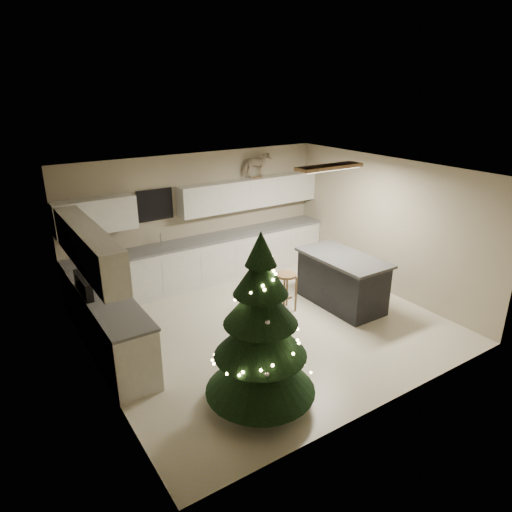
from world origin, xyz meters
name	(u,v)px	position (x,y,z in m)	size (l,w,h in m)	color
ground_plane	(267,325)	(0.00, 0.00, 0.00)	(5.50, 5.50, 0.00)	beige
room_shell	(269,227)	(0.02, 0.00, 1.75)	(5.52, 5.02, 2.61)	tan
cabinetry	(175,265)	(-0.91, 1.65, 0.76)	(5.50, 3.20, 2.00)	silver
island	(342,280)	(1.59, -0.08, 0.48)	(0.90, 1.70, 0.95)	black
bar_stool	(286,283)	(0.59, 0.29, 0.53)	(0.37, 0.37, 0.71)	olive
christmas_tree	(261,338)	(-1.21, -1.60, 0.95)	(1.45, 1.40, 2.32)	#3F2816
toddler	(270,285)	(0.43, 0.55, 0.44)	(0.32, 0.21, 0.88)	#18263D
rocking_horse	(257,165)	(1.32, 2.33, 2.27)	(0.60, 0.29, 0.52)	olive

